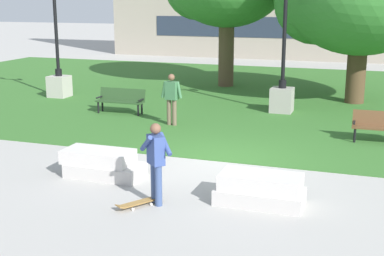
{
  "coord_description": "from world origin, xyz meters",
  "views": [
    {
      "loc": [
        3.66,
        -12.8,
        4.12
      ],
      "look_at": [
        -0.25,
        -1.4,
        1.2
      ],
      "focal_mm": 50.0,
      "sensor_mm": 36.0,
      "label": 1
    }
  ],
  "objects": [
    {
      "name": "concrete_block_left",
      "position": [
        1.62,
        -2.54,
        0.31
      ],
      "size": [
        1.8,
        0.9,
        0.64
      ],
      "color": "#BCB7B2",
      "rests_on": "ground"
    },
    {
      "name": "lamp_post_center",
      "position": [
        -9.06,
        6.76,
        1.02
      ],
      "size": [
        1.32,
        0.8,
        4.91
      ],
      "color": "#ADA89E",
      "rests_on": "grass_lawn"
    },
    {
      "name": "concrete_block_center",
      "position": [
        -2.3,
        -2.03,
        0.31
      ],
      "size": [
        1.91,
        0.9,
        0.64
      ],
      "color": "#BCB7B2",
      "rests_on": "ground"
    },
    {
      "name": "person_skateboarder",
      "position": [
        -0.39,
        -3.25,
        0.97
      ],
      "size": [
        0.81,
        0.49,
        1.71
      ],
      "color": "#384C7A",
      "rests_on": "ground"
    },
    {
      "name": "person_bystander_near_lawn",
      "position": [
        -2.61,
        3.4,
        0.98
      ],
      "size": [
        0.74,
        0.29,
        1.71
      ],
      "color": "brown",
      "rests_on": "grass_lawn"
    },
    {
      "name": "skateboard",
      "position": [
        -0.68,
        -3.49,
        0.09
      ],
      "size": [
        0.73,
        0.96,
        0.14
      ],
      "color": "olive",
      "rests_on": "ground"
    },
    {
      "name": "park_bench_near_right",
      "position": [
        -5.05,
        4.57,
        0.54
      ],
      "size": [
        1.8,
        0.55,
        0.9
      ],
      "color": "#284723",
      "rests_on": "grass_lawn"
    },
    {
      "name": "lamp_post_left",
      "position": [
        0.49,
        6.69,
        1.01
      ],
      "size": [
        1.32,
        0.8,
        4.84
      ],
      "color": "gray",
      "rests_on": "grass_lawn"
    },
    {
      "name": "park_bench_near_left",
      "position": [
        4.05,
        3.34,
        0.54
      ],
      "size": [
        1.81,
        0.56,
        0.9
      ],
      "color": "brown",
      "rests_on": "grass_lawn"
    },
    {
      "name": "ground_plane",
      "position": [
        0.0,
        0.0,
        0.0
      ],
      "size": [
        140.0,
        140.0,
        0.0
      ],
      "primitive_type": "plane",
      "color": "#A3A09B"
    },
    {
      "name": "grass_lawn",
      "position": [
        0.0,
        10.0,
        0.01
      ],
      "size": [
        40.0,
        20.0,
        0.02
      ],
      "primitive_type": "cube",
      "color": "#336628",
      "rests_on": "ground"
    }
  ]
}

